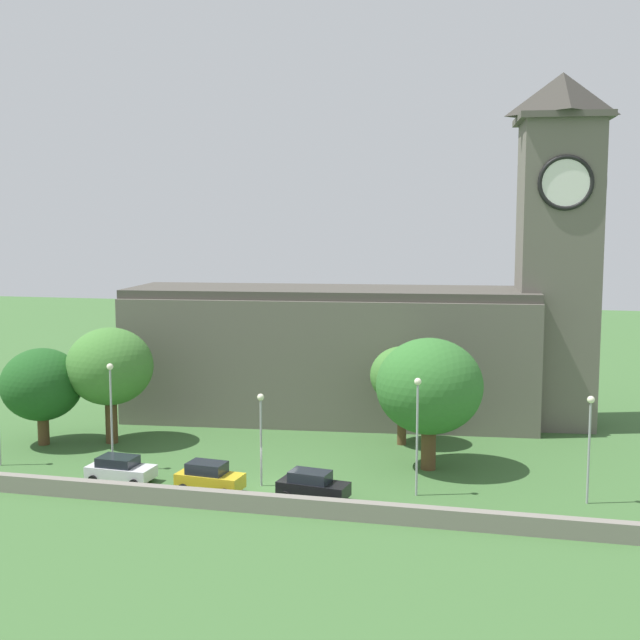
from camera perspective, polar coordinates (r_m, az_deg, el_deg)
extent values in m
plane|color=#3D6633|center=(67.24, 0.51, -7.55)|extent=(200.00, 200.00, 0.00)
cube|color=#666056|center=(70.59, 0.70, -2.56)|extent=(34.74, 13.22, 10.38)
cube|color=#47433C|center=(69.90, 0.71, 1.93)|extent=(34.66, 12.43, 0.70)
cube|color=#666056|center=(69.99, 15.93, 2.91)|extent=(6.64, 6.64, 24.47)
cube|color=#4F4B43|center=(70.31, 16.26, 13.11)|extent=(7.70, 7.70, 0.50)
pyramid|color=#38352F|center=(70.56, 16.32, 14.66)|extent=(6.97, 6.97, 3.35)
cylinder|color=white|center=(66.84, 16.51, 9.02)|extent=(3.89, 0.50, 3.89)
torus|color=black|center=(66.84, 16.51, 9.02)|extent=(4.26, 0.76, 4.24)
cylinder|color=white|center=(70.42, 18.65, 8.82)|extent=(0.50, 3.89, 3.89)
torus|color=black|center=(70.42, 18.65, 8.82)|extent=(0.76, 4.26, 4.24)
cube|color=gray|center=(49.18, -4.59, -12.37)|extent=(42.19, 0.70, 1.08)
cube|color=silver|center=(55.68, -13.49, -10.08)|extent=(4.36, 2.16, 0.76)
cube|color=#1E232B|center=(55.60, -13.71, -9.38)|extent=(2.48, 1.82, 0.60)
cylinder|color=black|center=(55.91, -11.68, -10.37)|extent=(0.62, 0.38, 0.61)
cylinder|color=black|center=(54.31, -12.65, -10.91)|extent=(0.62, 0.38, 0.61)
cylinder|color=black|center=(57.29, -14.27, -10.01)|extent=(0.62, 0.38, 0.61)
cylinder|color=black|center=(55.73, -15.30, -10.53)|extent=(0.62, 0.38, 0.61)
cube|color=gold|center=(52.53, -7.55, -10.86)|extent=(4.27, 2.15, 0.88)
cube|color=#1E232B|center=(52.38, -7.77, -10.01)|extent=(2.45, 1.76, 0.70)
cylinder|color=black|center=(52.83, -5.73, -11.23)|extent=(0.73, 0.38, 0.70)
cylinder|color=black|center=(51.33, -6.56, -11.78)|extent=(0.73, 0.38, 0.70)
cylinder|color=black|center=(54.01, -8.48, -10.86)|extent=(0.73, 0.38, 0.70)
cylinder|color=black|center=(52.55, -9.37, -11.39)|extent=(0.73, 0.38, 0.70)
cube|color=black|center=(50.82, -0.46, -11.48)|extent=(4.46, 2.32, 0.81)
cube|color=#1E232B|center=(50.67, -0.68, -10.67)|extent=(2.58, 1.84, 0.64)
cylinder|color=black|center=(51.21, 1.45, -11.82)|extent=(0.69, 0.40, 0.65)
cylinder|color=black|center=(49.69, 0.75, -12.41)|extent=(0.69, 0.40, 0.65)
cylinder|color=black|center=(52.23, -1.59, -11.44)|extent=(0.69, 0.40, 0.65)
cylinder|color=black|center=(50.74, -2.37, -12.00)|extent=(0.69, 0.40, 0.65)
cylinder|color=#9EA0A5|center=(57.70, -14.11, -6.69)|extent=(0.14, 0.14, 6.84)
sphere|color=#F4EFCC|center=(56.97, -14.22, -3.12)|extent=(0.44, 0.44, 0.44)
cylinder|color=#9EA0A5|center=(52.98, -4.07, -8.45)|extent=(0.14, 0.14, 5.50)
sphere|color=#F4EFCC|center=(52.28, -4.09, -5.30)|extent=(0.44, 0.44, 0.44)
cylinder|color=#9EA0A5|center=(51.23, 6.67, -8.22)|extent=(0.14, 0.14, 6.86)
sphere|color=#F4EFCC|center=(50.41, 6.73, -4.21)|extent=(0.44, 0.44, 0.44)
cylinder|color=#9EA0A5|center=(52.08, 17.96, -8.72)|extent=(0.14, 0.14, 6.06)
sphere|color=#F4EFCC|center=(51.32, 18.09, -5.22)|extent=(0.44, 0.44, 0.44)
cylinder|color=brown|center=(62.94, 5.63, -6.97)|extent=(0.67, 0.67, 3.46)
ellipsoid|color=#427A33|center=(62.19, 5.67, -3.80)|extent=(4.82, 4.82, 4.34)
cylinder|color=brown|center=(57.10, 7.45, -8.65)|extent=(1.00, 1.00, 3.03)
ellipsoid|color=#33702D|center=(56.13, 7.51, -4.51)|extent=(7.16, 7.16, 6.44)
cylinder|color=brown|center=(65.03, -14.12, -6.69)|extent=(0.90, 0.90, 3.45)
ellipsoid|color=#427A33|center=(64.21, -14.22, -3.09)|extent=(6.46, 6.46, 5.81)
cylinder|color=brown|center=(66.10, -18.44, -7.12)|extent=(0.84, 0.84, 2.34)
ellipsoid|color=#1E511E|center=(65.38, -18.55, -4.20)|extent=(6.01, 6.01, 5.41)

